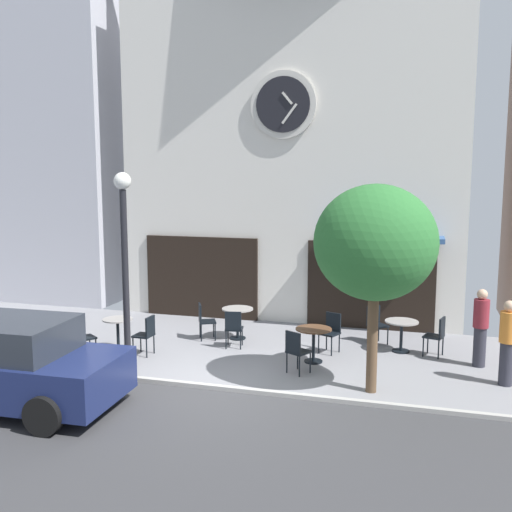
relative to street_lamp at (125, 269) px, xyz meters
The scene contains 20 objects.
ground_plane 3.39m from the street_lamp, 32.19° to the right, with size 29.40×11.70×0.13m.
clock_building 7.08m from the street_lamp, 66.67° to the left, with size 9.45×3.32×11.46m.
neighbor_building_left 10.08m from the street_lamp, 135.59° to the left, with size 6.33×3.75×13.23m.
street_lamp is the anchor object (origin of this frame).
street_tree 5.21m from the street_lamp, ahead, with size 2.24×2.02×3.89m.
cafe_table_near_curb 1.88m from the street_lamp, 130.09° to the left, with size 0.68×0.68×0.76m.
cafe_table_center_left 3.38m from the street_lamp, 56.51° to the left, with size 0.77×0.77×0.77m.
cafe_table_rightmost 4.28m from the street_lamp, 18.17° to the left, with size 0.78×0.78×0.75m.
cafe_table_near_door 6.34m from the street_lamp, 24.37° to the left, with size 0.76×0.76×0.72m.
cafe_chair_mid_row 6.06m from the street_lamp, 31.73° to the left, with size 0.57×0.57×0.90m.
cafe_chair_by_entrance 4.81m from the street_lamp, 27.20° to the left, with size 0.52×0.52×0.90m.
cafe_chair_near_lamp 1.70m from the street_lamp, 81.49° to the left, with size 0.42×0.42×0.90m.
cafe_chair_left_end 1.95m from the street_lamp, behind, with size 0.56×0.56×0.90m.
cafe_chair_facing_street 2.95m from the street_lamp, 43.50° to the left, with size 0.47×0.47×0.90m.
cafe_chair_outer 3.94m from the street_lamp, ahead, with size 0.54×0.54×0.90m.
cafe_chair_near_tree 2.86m from the street_lamp, 68.18° to the left, with size 0.54×0.54×0.90m.
cafe_chair_corner 6.99m from the street_lamp, 20.50° to the left, with size 0.50×0.50×0.90m.
pedestrian_maroon 7.59m from the street_lamp, 14.96° to the left, with size 0.44×0.44×1.67m.
pedestrian_orange 7.78m from the street_lamp, ahead, with size 0.41×0.41×1.67m.
parked_car_navy 3.10m from the street_lamp, 111.91° to the right, with size 4.35×2.13×1.55m.
Camera 1 is at (3.73, -10.00, 4.06)m, focal length 41.01 mm.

